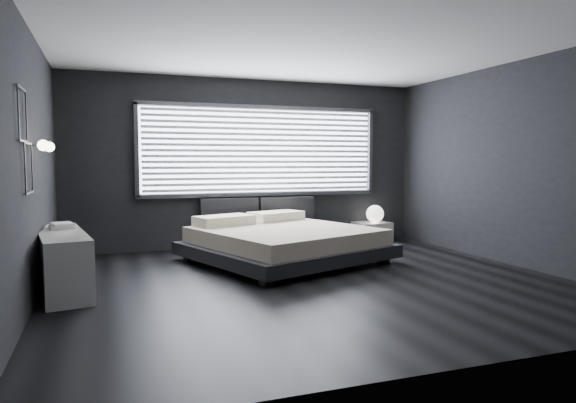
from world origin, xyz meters
name	(u,v)px	position (x,y,z in m)	size (l,w,h in m)	color
room	(312,165)	(0.00, 0.00, 1.40)	(6.04, 6.00, 2.80)	black
window	(262,151)	(0.20, 2.70, 1.61)	(4.14, 0.09, 1.52)	white
headboard	(258,213)	(0.11, 2.64, 0.57)	(1.96, 0.16, 0.52)	black
sconce_near	(43,145)	(-2.88, 0.05, 1.60)	(0.18, 0.11, 0.11)	silver
sconce_far	(49,147)	(-2.88, 0.65, 1.60)	(0.18, 0.11, 0.11)	silver
wall_art_upper	(22,115)	(-2.98, -0.55, 1.85)	(0.01, 0.48, 0.48)	#47474C
wall_art_lower	(29,168)	(-2.98, -0.30, 1.38)	(0.01, 0.48, 0.48)	#47474C
bed	(283,241)	(0.09, 1.31, 0.29)	(3.04, 2.98, 0.62)	black
nightstand	(372,232)	(2.19, 2.50, 0.17)	(0.59, 0.49, 0.34)	white
orb_lamp	(375,214)	(2.22, 2.45, 0.50)	(0.31, 0.31, 0.31)	white
dresser	(63,261)	(-2.78, 0.52, 0.33)	(0.72, 1.71, 0.66)	white
book_stack	(62,226)	(-2.80, 0.83, 0.69)	(0.30, 0.37, 0.07)	white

